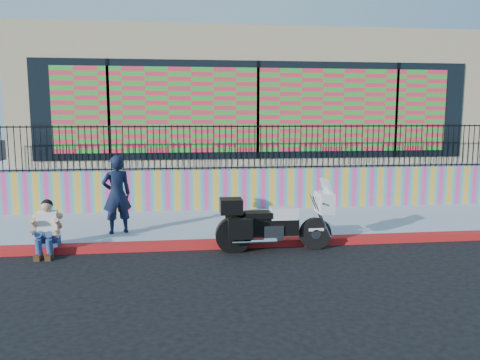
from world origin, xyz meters
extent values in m
plane|color=black|center=(0.00, 0.00, 0.00)|extent=(90.00, 90.00, 0.00)
cube|color=#AA210C|center=(0.00, 0.00, 0.07)|extent=(16.00, 0.30, 0.15)
cube|color=#959FB3|center=(0.00, 1.65, 0.07)|extent=(16.00, 3.00, 0.15)
cube|color=#DA3982|center=(0.00, 3.25, 0.70)|extent=(16.00, 0.20, 1.10)
cube|color=#959FB3|center=(0.00, 8.35, 0.62)|extent=(16.00, 10.00, 1.25)
cube|color=tan|center=(0.00, 8.15, 3.25)|extent=(14.00, 8.00, 4.00)
cube|color=black|center=(0.00, 4.13, 2.85)|extent=(12.60, 0.04, 2.80)
cube|color=#D93043|center=(0.00, 4.10, 2.85)|extent=(11.48, 0.02, 2.40)
cylinder|color=black|center=(0.48, -0.35, 0.32)|extent=(0.65, 0.14, 0.65)
cylinder|color=black|center=(-1.20, -0.35, 0.32)|extent=(0.65, 0.14, 0.65)
cube|color=black|center=(-0.36, -0.35, 0.49)|extent=(0.93, 0.28, 0.33)
cube|color=silver|center=(-0.41, -0.35, 0.39)|extent=(0.39, 0.33, 0.29)
cube|color=silver|center=(-0.18, -0.35, 0.77)|extent=(0.54, 0.31, 0.24)
cube|color=black|center=(-0.70, -0.35, 0.75)|extent=(0.54, 0.33, 0.12)
cube|color=silver|center=(0.65, -0.35, 0.96)|extent=(0.29, 0.51, 0.41)
cube|color=silver|center=(0.69, -0.35, 1.28)|extent=(0.18, 0.45, 0.33)
cube|color=black|center=(-1.24, -0.35, 0.93)|extent=(0.43, 0.41, 0.29)
cube|color=black|center=(-1.10, -0.64, 0.54)|extent=(0.47, 0.18, 0.39)
cube|color=black|center=(-1.10, -0.06, 0.54)|extent=(0.47, 0.18, 0.39)
cube|color=silver|center=(0.48, -0.35, 0.42)|extent=(0.31, 0.16, 0.06)
imported|color=black|center=(-3.61, 0.89, 1.00)|extent=(0.73, 0.60, 1.71)
cube|color=navy|center=(-4.82, 0.03, 0.24)|extent=(0.36, 0.28, 0.18)
cube|color=white|center=(-4.82, -0.01, 0.59)|extent=(0.38, 0.27, 0.54)
sphere|color=tan|center=(-4.82, -0.05, 0.95)|extent=(0.21, 0.21, 0.21)
cube|color=#472814|center=(-4.92, -0.41, 0.05)|extent=(0.11, 0.26, 0.10)
cube|color=#472814|center=(-4.72, -0.41, 0.05)|extent=(0.11, 0.26, 0.10)
camera|label=1|loc=(-2.16, -9.35, 2.71)|focal=35.00mm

